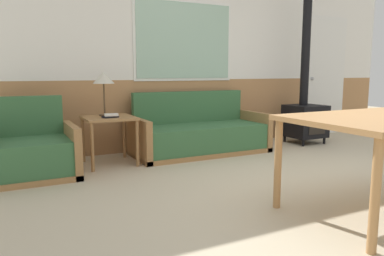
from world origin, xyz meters
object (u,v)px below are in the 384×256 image
(armchair, at_px, (31,154))
(wood_stove, at_px, (305,109))
(couch, at_px, (200,135))
(table_lamp, at_px, (104,79))
(side_table, at_px, (109,124))

(armchair, height_order, wood_stove, wood_stove)
(couch, relative_size, wood_stove, 0.81)
(table_lamp, bearing_deg, couch, -1.64)
(armchair, xyz_separation_m, wood_stove, (4.02, 0.17, 0.28))
(table_lamp, bearing_deg, wood_stove, -2.23)
(armchair, distance_m, wood_stove, 4.03)
(armchair, xyz_separation_m, side_table, (0.89, 0.19, 0.24))
(side_table, xyz_separation_m, wood_stove, (3.12, -0.02, 0.04))
(couch, relative_size, table_lamp, 3.48)
(table_lamp, height_order, wood_stove, wood_stove)
(armchair, distance_m, side_table, 0.94)
(couch, bearing_deg, side_table, -177.04)
(couch, bearing_deg, armchair, -173.35)
(couch, xyz_separation_m, side_table, (-1.28, -0.07, 0.24))
(wood_stove, bearing_deg, side_table, 179.66)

